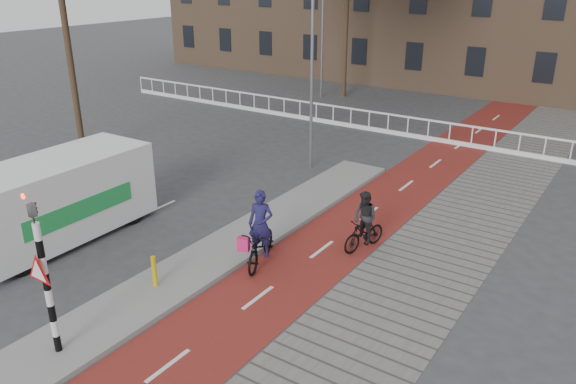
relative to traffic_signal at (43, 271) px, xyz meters
The scene contains 14 objects.
ground 2.90m from the traffic_signal, 73.47° to the left, with size 120.00×120.00×0.00m, color #38383A.
bike_lane 12.36m from the traffic_signal, 80.09° to the left, with size 2.50×60.00×0.01m, color maroon.
sidewalk 13.13m from the traffic_signal, 67.82° to the left, with size 3.00×60.00×0.01m, color slate.
curb_island 6.32m from the traffic_signal, 90.95° to the left, with size 1.80×16.00×0.12m, color gray.
traffic_signal is the anchor object (origin of this frame).
bollard 3.27m from the traffic_signal, 94.35° to the left, with size 0.12×0.12×0.80m, color gold.
cyclist_near 5.71m from the traffic_signal, 78.09° to the left, with size 1.32×2.12×2.07m.
cyclist_far 8.40m from the traffic_signal, 68.46° to the left, with size 0.86×1.62×1.71m.
van 5.76m from the traffic_signal, 143.87° to the left, with size 2.33×5.61×2.40m.
railing 19.60m from the traffic_signal, 103.02° to the left, with size 28.00×0.10×0.99m.
tree_left 14.07m from the traffic_signal, 140.71° to the left, with size 0.25×0.25×9.75m, color #332416.
tree_mid 26.33m from the traffic_signal, 105.96° to the left, with size 0.28×0.28×8.14m, color #332416.
streetlight_near 13.17m from the traffic_signal, 98.41° to the left, with size 0.12×0.12×8.47m, color slate.
streetlight_left 25.73m from the traffic_signal, 108.77° to the left, with size 0.12×0.12×8.75m, color slate.
Camera 1 is at (8.60, -7.21, 7.42)m, focal length 35.00 mm.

